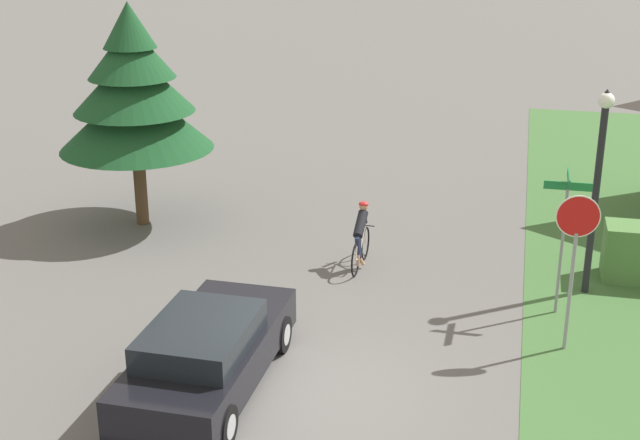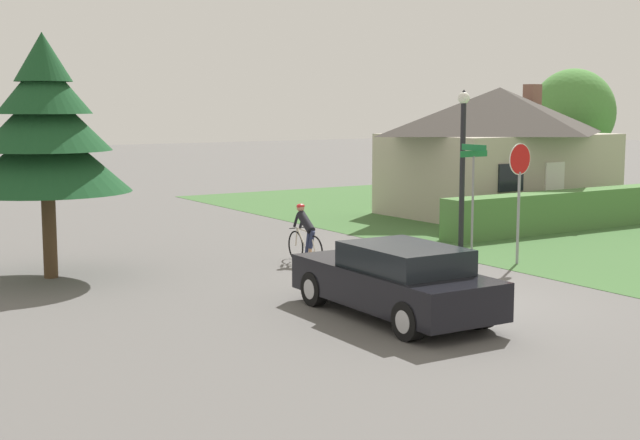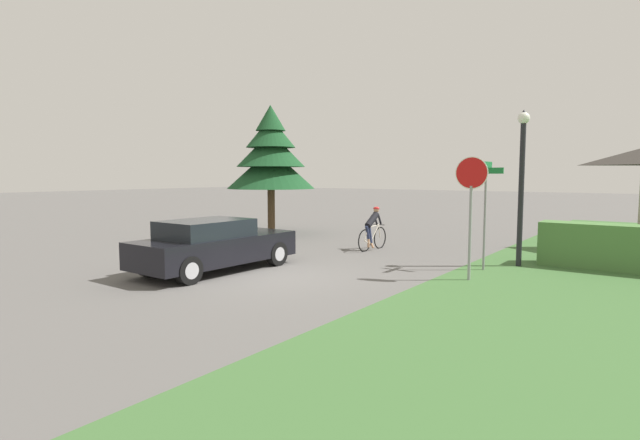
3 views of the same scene
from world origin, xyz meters
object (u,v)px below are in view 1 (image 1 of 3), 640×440
object	(u,v)px
stop_sign	(576,241)
street_name_sign	(565,219)
street_lamp	(598,172)
conifer_tall_near	(134,94)
sedan_left_lane	(208,353)
cyclist	(361,237)

from	to	relation	value
stop_sign	street_name_sign	xyz separation A→B (m)	(-0.13, 1.51, -0.14)
street_lamp	conifer_tall_near	size ratio (longest dim) A/B	0.78
sedan_left_lane	stop_sign	size ratio (longest dim) A/B	1.52
cyclist	street_name_sign	distance (m)	4.64
street_lamp	conifer_tall_near	bearing A→B (deg)	170.55
stop_sign	conifer_tall_near	bearing A→B (deg)	-28.72
cyclist	street_lamp	xyz separation A→B (m)	(4.85, -0.27, 1.94)
cyclist	street_name_sign	bearing A→B (deg)	-106.12
street_lamp	street_name_sign	distance (m)	1.45
sedan_left_lane	stop_sign	bearing A→B (deg)	-63.42
cyclist	conifer_tall_near	distance (m)	6.61
stop_sign	conifer_tall_near	world-z (taller)	conifer_tall_near
cyclist	stop_sign	bearing A→B (deg)	-121.54
cyclist	conifer_tall_near	size ratio (longest dim) A/B	0.32
sedan_left_lane	street_name_sign	xyz separation A→B (m)	(5.77, 4.32, 1.30)
stop_sign	street_lamp	xyz separation A→B (m)	(0.49, 2.65, 0.51)
cyclist	conifer_tall_near	bearing A→B (deg)	77.90
stop_sign	street_lamp	size ratio (longest dim) A/B	0.69
conifer_tall_near	street_lamp	bearing A→B (deg)	-9.45
street_name_sign	cyclist	bearing A→B (deg)	161.56
sedan_left_lane	stop_sign	distance (m)	6.69
street_name_sign	sedan_left_lane	bearing A→B (deg)	-143.16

